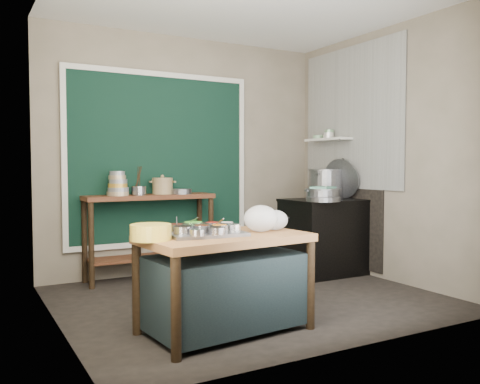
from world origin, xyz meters
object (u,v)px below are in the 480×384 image
stove_block (325,238)px  saucepan (268,221)px  yellow_basin (151,232)px  prep_table (225,283)px  stock_pot (326,184)px  steamer (323,194)px  ceramic_crock (162,187)px  back_counter (150,237)px  utensil_cup (139,191)px  condiment_tray (205,233)px

stove_block → saucepan: size_ratio=4.11×
stove_block → yellow_basin: size_ratio=3.09×
prep_table → stock_pot: 2.69m
prep_table → steamer: (1.86, 1.16, 0.57)m
stove_block → yellow_basin: bearing=-153.4°
stove_block → ceramic_crock: ceramic_crock is taller
yellow_basin → saucepan: (1.09, 0.18, 0.00)m
ceramic_crock → stock_pot: (1.88, -0.58, 0.02)m
saucepan → stock_pot: (1.65, 1.30, 0.24)m
steamer → back_counter: bearing=153.6°
utensil_cup → saucepan: bearing=-74.0°
back_counter → stock_pot: 2.20m
back_counter → steamer: (1.76, -0.87, 0.47)m
ceramic_crock → prep_table: bearing=-97.3°
stove_block → stock_pot: size_ratio=2.01×
prep_table → utensil_cup: (-0.03, 2.02, 0.62)m
back_counter → yellow_basin: back_counter is taller
condiment_tray → ceramic_crock: ceramic_crock is taller
prep_table → ceramic_crock: 2.17m
condiment_tray → utensil_cup: bearing=86.6°
condiment_tray → yellow_basin: bearing=-174.9°
back_counter → saucepan: back_counter is taller
prep_table → yellow_basin: yellow_basin is taller
saucepan → stock_pot: stock_pot is taller
back_counter → ceramic_crock: size_ratio=5.89×
condiment_tray → steamer: steamer is taller
stock_pot → prep_table: bearing=-145.5°
stock_pot → ceramic_crock: bearing=162.9°
yellow_basin → utensil_cup: bearing=74.4°
stove_block → utensil_cup: (-2.03, 0.72, 0.57)m
stock_pot → condiment_tray: bearing=-148.0°
ceramic_crock → stock_pot: 1.97m
prep_table → back_counter: back_counter is taller
prep_table → back_counter: bearing=81.8°
stove_block → prep_table: bearing=-147.0°
stove_block → yellow_basin: yellow_basin is taller
prep_table → saucepan: size_ratio=5.70×
back_counter → condiment_tray: (-0.24, -1.99, 0.29)m
stove_block → steamer: (-0.14, -0.14, 0.52)m
back_counter → ceramic_crock: (0.16, 0.03, 0.56)m
stock_pot → yellow_basin: bearing=-151.7°
saucepan → condiment_tray: bearing=-177.4°
saucepan → stock_pot: 2.11m
stove_block → utensil_cup: bearing=160.5°
stove_block → condiment_tray: stove_block is taller
prep_table → stove_block: size_ratio=1.39×
ceramic_crock → steamer: ceramic_crock is taller
condiment_tray → steamer: size_ratio=1.36×
stock_pot → steamer: bearing=-132.5°
stove_block → utensil_cup: utensil_cup is taller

